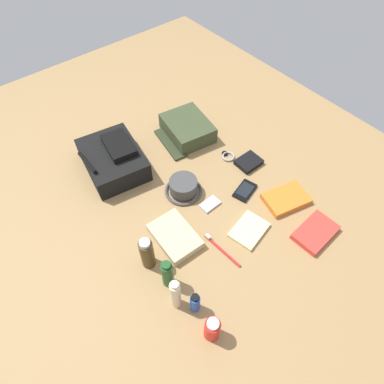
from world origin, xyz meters
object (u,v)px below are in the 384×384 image
Objects in this scene: backpack at (113,159)px; cologne_bottle at (147,253)px; toothbrush at (220,248)px; travel_guidebook at (286,199)px; sunscreen_spray at (212,329)px; lotion_bottle at (175,294)px; toiletry_pouch at (187,129)px; cell_phone at (245,191)px; wallet at (249,162)px; wristwatch at (228,156)px; deodorant_spray at (195,303)px; folded_towel at (175,236)px; paperback_novel at (315,233)px; shampoo_bottle at (167,274)px; media_player at (210,204)px; bucket_hat at (183,187)px; notepad at (249,230)px.

cologne_bottle reaches higher than backpack.
travel_guidebook is at bearing -90.78° from toothbrush.
lotion_bottle is (0.15, 0.03, 0.03)m from sunscreen_spray.
toiletry_pouch is 0.59m from travel_guidebook.
lotion_bottle is 1.37× the size of cell_phone.
cell_phone is 0.17m from wallet.
wristwatch is (0.55, -0.59, -0.05)m from sunscreen_spray.
deodorant_spray is 0.61× the size of lotion_bottle.
folded_towel reaches higher than toothbrush.
paperback_novel is at bearing 168.87° from travel_guidebook.
shampoo_bottle is 0.93× the size of cologne_bottle.
wristwatch is (0.53, -0.02, -0.01)m from paperback_novel.
paperback_novel is (-0.77, -0.04, -0.03)m from toiletry_pouch.
cologne_bottle is at bearing 77.98° from travel_guidebook.
travel_guidebook is 2.43× the size of media_player.
sunscreen_spray reaches higher than cell_phone.
bucket_hat is at bearing -59.34° from cologne_bottle.
shampoo_bottle is 0.24m from toothbrush.
toothbrush is 0.47m from wallet.
toiletry_pouch is at bearing -50.17° from cologne_bottle.
wallet is at bearing -79.18° from folded_towel.
toiletry_pouch is 2.51× the size of wallet.
wallet is (0.12, -0.64, -0.07)m from cologne_bottle.
media_player is 0.22m from folded_towel.
wallet is (0.22, -0.63, -0.06)m from shampoo_bottle.
cologne_bottle reaches higher than wallet.
toothbrush is at bearing 149.39° from media_player.
travel_guidebook is 0.25m from wallet.
travel_guidebook is at bearing -100.73° from notepad.
paperback_novel is 2.15× the size of media_player.
deodorant_spray is at bearing 143.19° from toiletry_pouch.
notepad is 0.30m from folded_towel.
deodorant_spray is at bearing 82.08° from paperback_novel.
cologne_bottle is 0.77× the size of travel_guidebook.
toothbrush is at bearing 133.55° from wristwatch.
lotion_bottle is 0.95× the size of toothbrush.
shampoo_bottle reaches higher than wallet.
wristwatch is 0.39× the size of toothbrush.
notepad is at bearing -62.05° from sunscreen_spray.
toothbrush is at bearing 168.15° from bucket_hat.
deodorant_spray is at bearing 156.76° from folded_towel.
wristwatch is at bearing -166.80° from toiletry_pouch.
deodorant_spray is 0.71× the size of notepad.
shampoo_bottle reaches higher than folded_towel.
travel_guidebook is 0.18m from cell_phone.
backpack is 1.91× the size of toothbrush.
backpack is at bearing 36.60° from travel_guidebook.
shampoo_bottle is at bearing 69.93° from paperback_novel.
sunscreen_spray is 0.16m from lotion_bottle.
toothbrush reaches higher than media_player.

